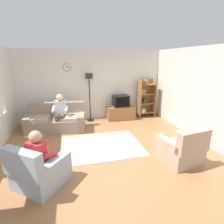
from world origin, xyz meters
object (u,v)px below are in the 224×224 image
at_px(armchair_near_bookshelf, 181,150).
at_px(armchair_near_window, 40,171).
at_px(tv_stand, 120,112).
at_px(person_on_couch, 60,111).
at_px(tv, 121,101).
at_px(person_in_left_armchair, 41,154).
at_px(bookshelf, 145,98).
at_px(floor_lamp, 89,84).
at_px(couch, 57,121).

bearing_deg(armchair_near_bookshelf, armchair_near_window, -178.76).
bearing_deg(tv_stand, person_on_couch, -163.47).
xyz_separation_m(tv, person_on_couch, (-2.30, -0.66, -0.06)).
xyz_separation_m(armchair_near_window, person_in_left_armchair, (0.05, 0.07, 0.32)).
relative_size(tv_stand, bookshelf, 0.71).
height_order(tv, armchair_near_window, tv).
height_order(armchair_near_window, person_in_left_armchair, person_in_left_armchair).
bearing_deg(floor_lamp, tv, -5.82).
relative_size(armchair_near_window, armchair_near_bookshelf, 1.20).
distance_m(floor_lamp, armchair_near_window, 3.93).
distance_m(tv, armchair_near_window, 4.28).
distance_m(couch, tv_stand, 2.52).
bearing_deg(couch, tv, 12.62).
height_order(tv, bookshelf, bookshelf).
height_order(couch, tv_stand, couch).
bearing_deg(tv, floor_lamp, 174.18).
height_order(floor_lamp, armchair_near_bookshelf, floor_lamp).
bearing_deg(tv, person_on_couch, -164.03).
xyz_separation_m(couch, armchair_near_bookshelf, (2.93, -2.74, -0.02)).
xyz_separation_m(tv_stand, armchair_near_bookshelf, (0.48, -3.31, 0.02)).
bearing_deg(armchair_near_window, person_in_left_armchair, 52.21).
relative_size(person_on_couch, person_in_left_armchair, 1.11).
bearing_deg(armchair_near_bookshelf, tv_stand, 98.29).
xyz_separation_m(armchair_near_bookshelf, person_in_left_armchair, (-3.05, 0.00, 0.32)).
relative_size(bookshelf, armchair_near_window, 1.31).
distance_m(tv, person_on_couch, 2.39).
xyz_separation_m(tv_stand, bookshelf, (1.09, 0.07, 0.54)).
distance_m(tv, person_in_left_armchair, 4.17).
bearing_deg(bookshelf, tv_stand, -176.07).
bearing_deg(person_on_couch, tv, 15.97).
relative_size(tv_stand, armchair_near_bookshelf, 1.12).
height_order(tv_stand, tv, tv).
height_order(tv, person_on_couch, person_on_couch).
bearing_deg(tv, bookshelf, 5.20).
bearing_deg(bookshelf, couch, -169.64).
distance_m(tv_stand, tv, 0.49).
distance_m(couch, armchair_near_bookshelf, 4.01).
height_order(tv_stand, floor_lamp, floor_lamp).
xyz_separation_m(tv, armchair_near_window, (-2.62, -3.35, -0.47)).
distance_m(bookshelf, floor_lamp, 2.39).
bearing_deg(tv, tv_stand, 90.00).
distance_m(tv, bookshelf, 1.10).
relative_size(armchair_near_bookshelf, person_in_left_armchair, 0.88).
height_order(tv, person_in_left_armchair, person_in_left_armchair).
relative_size(floor_lamp, armchair_near_window, 1.56).
height_order(person_on_couch, person_in_left_armchair, person_on_couch).
relative_size(tv, armchair_near_bookshelf, 0.61).
bearing_deg(armchair_near_bookshelf, bookshelf, 79.80).
relative_size(couch, floor_lamp, 1.08).
xyz_separation_m(couch, tv_stand, (2.45, 0.57, -0.04)).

